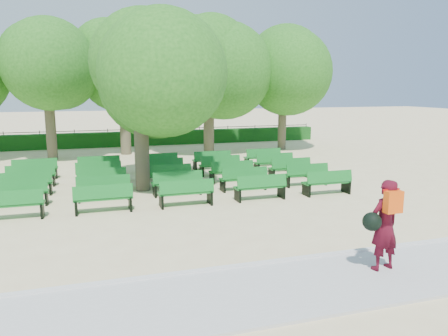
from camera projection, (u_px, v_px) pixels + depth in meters
ground at (161, 198)px, 14.56m from camera, size 120.00×120.00×0.00m
paving at (230, 297)px, 7.61m from camera, size 30.00×2.20×0.06m
curb at (212, 270)px, 8.68m from camera, size 30.00×0.12×0.10m
hedge at (125, 139)px, 27.61m from camera, size 26.00×0.70×0.90m
fence at (124, 145)px, 28.07m from camera, size 26.00×0.10×1.02m
tree_line at (131, 155)px, 23.94m from camera, size 21.80×6.80×7.04m
bench_array at (169, 184)px, 16.36m from camera, size 1.70×0.54×1.07m
tree_among at (139, 71)px, 14.98m from camera, size 4.49×4.49×6.24m
person at (384, 224)px, 8.54m from camera, size 0.89×0.56×1.83m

